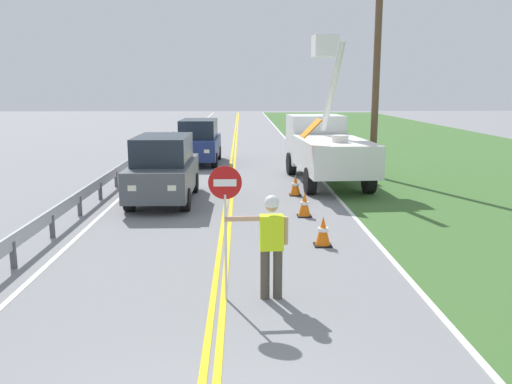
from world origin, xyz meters
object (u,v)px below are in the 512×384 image
Objects in this scene: stop_sign_paddle at (225,203)px; traffic_cone_lead at (323,232)px; traffic_cone_mid at (305,205)px; utility_bucket_truck at (325,145)px; oncoming_suv_nearest at (164,168)px; traffic_cone_tail at (295,186)px; flagger_worker at (271,240)px; utility_pole_near at (377,64)px; oncoming_suv_second at (199,141)px.

stop_sign_paddle reaches higher than traffic_cone_lead.
utility_bucket_truck is at bearing 76.12° from traffic_cone_mid.
traffic_cone_lead is at bearing -98.82° from utility_bucket_truck.
utility_bucket_truck is at bearing 81.18° from traffic_cone_lead.
oncoming_suv_nearest is 4.44m from traffic_cone_tail.
oncoming_suv_nearest is 6.60× the size of traffic_cone_tail.
traffic_cone_tail is at bearing -116.57° from utility_bucket_truck.
flagger_worker is 14.26m from utility_pole_near.
flagger_worker is 12.15m from utility_bucket_truck.
oncoming_suv_second is at bearing 115.82° from traffic_cone_tail.
flagger_worker is at bearing -110.73° from utility_pole_near.
traffic_cone_mid is at bearing 77.89° from flagger_worker.
utility_pole_near reaches higher than oncoming_suv_second.
oncoming_suv_nearest is (-2.20, 8.28, -0.65)m from stop_sign_paddle.
traffic_cone_lead is (2.15, 3.16, -1.37)m from stop_sign_paddle.
utility_bucket_truck reaches higher than oncoming_suv_nearest.
oncoming_suv_second is at bearing 151.31° from utility_pole_near.
traffic_cone_lead and traffic_cone_tail have the same top height.
flagger_worker is at bearing -113.81° from traffic_cone_lead.
traffic_cone_mid is (-0.09, 2.88, 0.00)m from traffic_cone_lead.
utility_bucket_truck is at bearing -44.50° from oncoming_suv_second.
traffic_cone_mid is 3.04m from traffic_cone_tail.
stop_sign_paddle is 12.38m from utility_bucket_truck.
traffic_cone_tail is at bearing 81.62° from flagger_worker.
stop_sign_paddle is 3.33× the size of traffic_cone_tail.
stop_sign_paddle is at bearing -84.15° from oncoming_suv_second.
utility_bucket_truck is at bearing -153.10° from utility_pole_near.
flagger_worker reaches higher than traffic_cone_mid.
stop_sign_paddle is 17.13m from oncoming_suv_second.
traffic_cone_lead is (1.38, 3.12, -0.71)m from flagger_worker.
traffic_cone_lead is 1.00× the size of traffic_cone_tail.
utility_pole_near is (2.17, 1.10, 3.09)m from utility_bucket_truck.
stop_sign_paddle is 8.59m from oncoming_suv_nearest.
utility_pole_near reaches higher than traffic_cone_lead.
stop_sign_paddle is 0.27× the size of utility_pole_near.
oncoming_suv_second reaches higher than flagger_worker.
utility_pole_near is at bearing 66.42° from stop_sign_paddle.
traffic_cone_mid is at bearing 91.80° from traffic_cone_lead.
oncoming_suv_second reaches higher than traffic_cone_tail.
stop_sign_paddle is at bearing -124.16° from traffic_cone_lead.
stop_sign_paddle is (-0.77, -0.04, 0.66)m from flagger_worker.
utility_pole_near reaches higher than stop_sign_paddle.
utility_pole_near is at bearing 26.90° from utility_bucket_truck.
stop_sign_paddle is 3.33× the size of traffic_cone_mid.
flagger_worker is at bearing 2.92° from stop_sign_paddle.
traffic_cone_lead is at bearing -109.72° from utility_pole_near.
oncoming_suv_nearest is 4.86m from traffic_cone_mid.
stop_sign_paddle is 14.43m from utility_pole_near.
utility_bucket_truck is 1.50× the size of oncoming_suv_nearest.
traffic_cone_tail is at bearing -132.46° from utility_pole_near.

